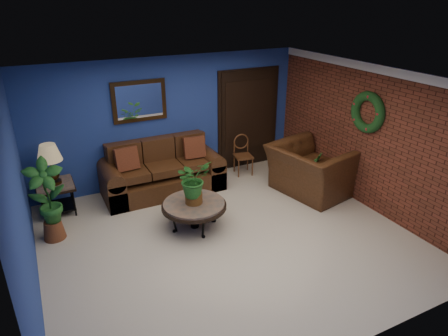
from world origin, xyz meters
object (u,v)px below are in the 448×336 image
table_lamp (50,159)px  side_chair (242,152)px  sofa (162,174)px  armchair (311,170)px  coffee_table (194,206)px  end_table (56,190)px

table_lamp → side_chair: 3.76m
table_lamp → side_chair: table_lamp is taller
sofa → side_chair: bearing=0.8°
side_chair → armchair: size_ratio=0.59×
coffee_table → armchair: 2.50m
coffee_table → table_lamp: size_ratio=1.54×
sofa → end_table: size_ratio=3.63×
sofa → table_lamp: size_ratio=3.31×
end_table → armchair: size_ratio=0.43×
sofa → end_table: sofa is taller
side_chair → coffee_table: bearing=-128.2°
table_lamp → side_chair: bearing=0.9°
table_lamp → armchair: 4.68m
coffee_table → table_lamp: 2.55m
table_lamp → armchair: size_ratio=0.48×
sofa → armchair: (2.53, -1.37, 0.13)m
coffee_table → side_chair: bearing=41.7°
armchair → side_chair: bearing=16.0°
coffee_table → armchair: (2.49, 0.17, 0.07)m
sofa → coffee_table: (0.04, -1.55, 0.06)m
coffee_table → table_lamp: (-1.96, 1.51, 0.62)m
table_lamp → end_table: bearing=90.0°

